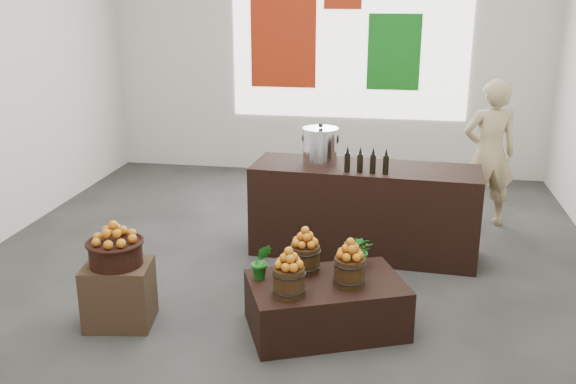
% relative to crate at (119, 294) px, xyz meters
% --- Properties ---
extents(ground, '(7.00, 7.00, 0.00)m').
position_rel_crate_xyz_m(ground, '(1.08, 1.15, -0.25)').
color(ground, '#3C3C39').
rests_on(ground, ground).
extents(back_wall, '(6.00, 0.04, 4.00)m').
position_rel_crate_xyz_m(back_wall, '(1.08, 4.65, 1.75)').
color(back_wall, beige).
rests_on(back_wall, ground).
extents(back_opening, '(3.20, 0.02, 2.40)m').
position_rel_crate_xyz_m(back_opening, '(1.38, 4.63, 1.75)').
color(back_opening, white).
rests_on(back_opening, back_wall).
extents(deco_red_left, '(0.90, 0.04, 1.40)m').
position_rel_crate_xyz_m(deco_red_left, '(0.48, 4.62, 1.65)').
color(deco_red_left, '#9D240C').
rests_on(deco_red_left, back_wall).
extents(deco_green_right, '(0.70, 0.04, 1.00)m').
position_rel_crate_xyz_m(deco_green_right, '(1.98, 4.62, 1.45)').
color(deco_green_right, '#106916').
rests_on(deco_green_right, back_wall).
extents(crate, '(0.56, 0.48, 0.50)m').
position_rel_crate_xyz_m(crate, '(0.00, 0.00, 0.00)').
color(crate, '#432D1F').
rests_on(crate, ground).
extents(wicker_basket, '(0.40, 0.40, 0.18)m').
position_rel_crate_xyz_m(wicker_basket, '(0.00, 0.00, 0.34)').
color(wicker_basket, black).
rests_on(wicker_basket, crate).
extents(apples_in_basket, '(0.31, 0.31, 0.17)m').
position_rel_crate_xyz_m(apples_in_basket, '(0.00, 0.00, 0.52)').
color(apples_in_basket, '#900904').
rests_on(apples_in_basket, wicker_basket).
extents(display_table, '(1.33, 1.09, 0.40)m').
position_rel_crate_xyz_m(display_table, '(1.59, 0.18, -0.05)').
color(display_table, black).
rests_on(display_table, ground).
extents(apple_bucket_front_left, '(0.23, 0.23, 0.21)m').
position_rel_crate_xyz_m(apple_bucket_front_left, '(1.35, -0.09, 0.25)').
color(apple_bucket_front_left, '#3A2510').
rests_on(apple_bucket_front_left, display_table).
extents(apples_in_bucket_front_left, '(0.17, 0.17, 0.15)m').
position_rel_crate_xyz_m(apples_in_bucket_front_left, '(1.35, -0.09, 0.44)').
color(apples_in_bucket_front_left, '#900904').
rests_on(apples_in_bucket_front_left, apple_bucket_front_left).
extents(apple_bucket_front_right, '(0.23, 0.23, 0.21)m').
position_rel_crate_xyz_m(apple_bucket_front_right, '(1.76, 0.16, 0.25)').
color(apple_bucket_front_right, '#3A2510').
rests_on(apple_bucket_front_right, display_table).
extents(apples_in_bucket_front_right, '(0.17, 0.17, 0.15)m').
position_rel_crate_xyz_m(apples_in_bucket_front_right, '(1.76, 0.16, 0.44)').
color(apples_in_bucket_front_right, '#900904').
rests_on(apples_in_bucket_front_right, apple_bucket_front_right).
extents(apple_bucket_rear, '(0.23, 0.23, 0.21)m').
position_rel_crate_xyz_m(apple_bucket_rear, '(1.40, 0.34, 0.25)').
color(apple_bucket_rear, '#3A2510').
rests_on(apple_bucket_rear, display_table).
extents(apples_in_bucket_rear, '(0.17, 0.17, 0.15)m').
position_rel_crate_xyz_m(apples_in_bucket_rear, '(1.40, 0.34, 0.44)').
color(apples_in_bucket_rear, '#900904').
rests_on(apples_in_bucket_rear, apple_bucket_rear).
extents(herb_garnish_right, '(0.28, 0.25, 0.27)m').
position_rel_crate_xyz_m(herb_garnish_right, '(1.81, 0.52, 0.28)').
color(herb_garnish_right, '#166A18').
rests_on(herb_garnish_right, display_table).
extents(herb_garnish_left, '(0.18, 0.16, 0.28)m').
position_rel_crate_xyz_m(herb_garnish_left, '(1.10, 0.15, 0.29)').
color(herb_garnish_left, '#166A18').
rests_on(herb_garnish_left, display_table).
extents(counter, '(2.20, 0.83, 0.89)m').
position_rel_crate_xyz_m(counter, '(1.78, 1.74, 0.19)').
color(counter, black).
rests_on(counter, ground).
extents(stock_pot_left, '(0.33, 0.33, 0.33)m').
position_rel_crate_xyz_m(stock_pot_left, '(1.34, 1.77, 0.80)').
color(stock_pot_left, silver).
rests_on(stock_pot_left, counter).
extents(oil_cruets, '(0.32, 0.08, 0.25)m').
position_rel_crate_xyz_m(oil_cruets, '(1.77, 1.52, 0.76)').
color(oil_cruets, black).
rests_on(oil_cruets, counter).
extents(shopper, '(0.65, 0.49, 1.61)m').
position_rel_crate_xyz_m(shopper, '(3.06, 2.78, 0.56)').
color(shopper, tan).
rests_on(shopper, ground).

